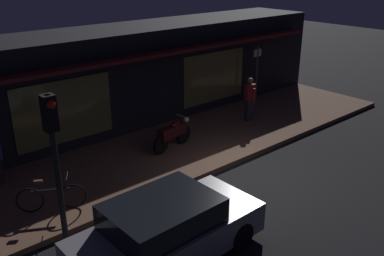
{
  "coord_description": "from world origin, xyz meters",
  "views": [
    {
      "loc": [
        -8.25,
        -6.93,
        5.87
      ],
      "look_at": [
        -0.21,
        2.4,
        0.95
      ],
      "focal_mm": 39.46,
      "sensor_mm": 36.0,
      "label": 1
    }
  ],
  "objects_px": {
    "motorcycle": "(173,133)",
    "traffic_light_pole": "(55,151)",
    "person_bystander": "(250,98)",
    "parked_car_near": "(167,230)",
    "sign_post": "(256,72)",
    "bicycle_parked": "(51,197)"
  },
  "relations": [
    {
      "from": "motorcycle",
      "to": "traffic_light_pole",
      "type": "xyz_separation_m",
      "value": [
        -4.98,
        -2.71,
        1.83
      ]
    },
    {
      "from": "motorcycle",
      "to": "person_bystander",
      "type": "bearing_deg",
      "value": 1.41
    },
    {
      "from": "parked_car_near",
      "to": "sign_post",
      "type": "bearing_deg",
      "value": 31.39
    },
    {
      "from": "motorcycle",
      "to": "traffic_light_pole",
      "type": "distance_m",
      "value": 5.96
    },
    {
      "from": "bicycle_parked",
      "to": "sign_post",
      "type": "relative_size",
      "value": 0.61
    },
    {
      "from": "person_bystander",
      "to": "traffic_light_pole",
      "type": "bearing_deg",
      "value": -162.22
    },
    {
      "from": "traffic_light_pole",
      "to": "person_bystander",
      "type": "bearing_deg",
      "value": 17.78
    },
    {
      "from": "sign_post",
      "to": "traffic_light_pole",
      "type": "xyz_separation_m",
      "value": [
        -10.56,
        -4.09,
        0.97
      ]
    },
    {
      "from": "bicycle_parked",
      "to": "parked_car_near",
      "type": "height_order",
      "value": "parked_car_near"
    },
    {
      "from": "motorcycle",
      "to": "parked_car_near",
      "type": "relative_size",
      "value": 0.41
    },
    {
      "from": "person_bystander",
      "to": "traffic_light_pole",
      "type": "relative_size",
      "value": 0.46
    },
    {
      "from": "person_bystander",
      "to": "sign_post",
      "type": "distance_m",
      "value": 2.27
    },
    {
      "from": "sign_post",
      "to": "parked_car_near",
      "type": "height_order",
      "value": "sign_post"
    },
    {
      "from": "person_bystander",
      "to": "bicycle_parked",
      "type": "bearing_deg",
      "value": -172.57
    },
    {
      "from": "sign_post",
      "to": "parked_car_near",
      "type": "relative_size",
      "value": 0.58
    },
    {
      "from": "bicycle_parked",
      "to": "traffic_light_pole",
      "type": "height_order",
      "value": "traffic_light_pole"
    },
    {
      "from": "sign_post",
      "to": "parked_car_near",
      "type": "distance_m",
      "value": 10.57
    },
    {
      "from": "motorcycle",
      "to": "traffic_light_pole",
      "type": "relative_size",
      "value": 0.47
    },
    {
      "from": "person_bystander",
      "to": "traffic_light_pole",
      "type": "xyz_separation_m",
      "value": [
        -8.75,
        -2.81,
        1.45
      ]
    },
    {
      "from": "bicycle_parked",
      "to": "sign_post",
      "type": "height_order",
      "value": "sign_post"
    },
    {
      "from": "person_bystander",
      "to": "parked_car_near",
      "type": "bearing_deg",
      "value": -149.64
    },
    {
      "from": "person_bystander",
      "to": "traffic_light_pole",
      "type": "height_order",
      "value": "traffic_light_pole"
    }
  ]
}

